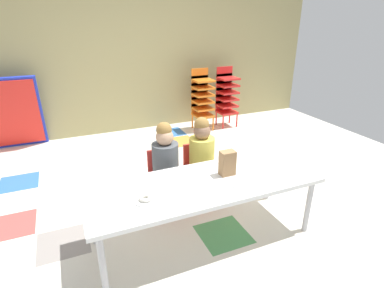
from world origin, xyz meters
The scene contains 12 objects.
ground_plane centered at (-0.01, 0.00, -0.01)m, with size 6.66×4.55×0.02m.
back_wall centered at (0.00, 2.27, 1.21)m, with size 6.66×0.10×2.41m, color tan.
craft_table centered at (-0.18, -0.85, 0.51)m, with size 1.96×0.71×0.56m.
seated_child_near_camera centered at (-0.33, -0.27, 0.55)m, with size 0.32×0.31×0.92m.
seated_child_middle_seat centered at (0.06, -0.27, 0.55)m, with size 0.32×0.31×0.92m.
kid_chair_orange_stack centered at (1.02, 1.78, 0.58)m, with size 0.32×0.30×1.04m.
kid_chair_red_stack centered at (1.50, 1.78, 0.58)m, with size 0.32×0.30×1.04m.
folded_activity_table centered at (-1.93, 2.07, 0.54)m, with size 0.90×0.29×1.09m.
paper_bag_brown centered at (0.06, -0.80, 0.67)m, with size 0.13×0.09×0.22m, color #9E754C.
paper_plate_near_edge centered at (-0.70, -0.93, 0.56)m, with size 0.18×0.18×0.01m, color white.
paper_plate_center_table centered at (0.07, -0.99, 0.56)m, with size 0.18×0.18×0.01m, color white.
donut_powdered_on_plate centered at (-0.70, -0.93, 0.58)m, with size 0.10×0.10×0.03m, color white.
Camera 1 is at (-1.15, -2.86, 1.84)m, focal length 28.60 mm.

